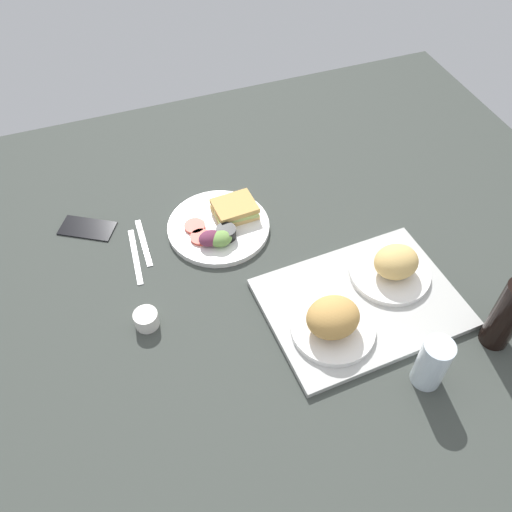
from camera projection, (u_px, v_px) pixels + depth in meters
The scene contains 11 objects.
ground_plane at pixel (259, 260), 139.88cm from camera, with size 190.00×150.00×3.00cm, color #383D38.
serving_tray at pixel (361, 303), 128.08cm from camera, with size 45.00×33.00×1.60cm, color #B2B2AD.
bread_plate_near at pixel (393, 266), 130.17cm from camera, with size 19.87×19.87×8.82cm.
bread_plate_far at pixel (333, 321), 119.11cm from camera, with size 19.15×19.15×9.60cm.
plate_with_salad at pixel (221, 225), 143.43cm from camera, with size 27.18×27.18×5.40cm.
drinking_glass at pixel (432, 363), 111.09cm from camera, with size 6.46×6.46×13.19cm, color silver.
soda_bottle at pixel (507, 315), 115.23cm from camera, with size 6.40×6.40×19.18cm, color black.
espresso_cup at pixel (146, 319), 123.62cm from camera, with size 5.60×5.60×4.00cm, color silver.
fork at pixel (144, 242), 141.45cm from camera, with size 17.00×1.40×0.50cm, color #B7B7BC.
knife at pixel (135, 256), 138.34cm from camera, with size 19.00×1.40×0.50cm, color #B7B7BC.
cell_phone at pixel (87, 228), 144.68cm from camera, with size 14.40×7.20×0.80cm, color black.
Camera 1 is at (31.74, 84.67, 105.23)cm, focal length 37.95 mm.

